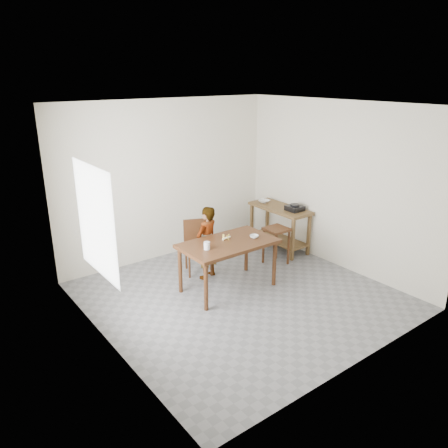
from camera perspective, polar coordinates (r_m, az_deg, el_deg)
floor at (r=6.47m, az=2.17°, el=-9.50°), size 4.00×4.00×0.04m
ceiling at (r=5.69m, az=2.52°, el=15.49°), size 4.00×4.00×0.04m
wall_back at (r=7.55m, az=-7.47°, el=5.73°), size 4.00×0.04×2.70m
wall_front at (r=4.65m, az=18.33°, el=-3.72°), size 4.00×0.04×2.70m
wall_left at (r=4.97m, az=-15.99°, el=-2.00°), size 0.04×4.00×2.70m
wall_right at (r=7.35m, az=14.66°, el=4.89°), size 0.04×4.00×2.70m
window_pane at (r=5.12m, az=-16.46°, el=0.34°), size 0.02×1.10×1.30m
dining_table at (r=6.50m, az=0.53°, el=-5.44°), size 1.40×0.80×0.75m
prep_counter at (r=8.04m, az=7.21°, el=-0.50°), size 0.50×1.20×0.80m
child at (r=6.78m, az=-2.26°, el=-2.47°), size 0.49×0.39×1.17m
dining_chair at (r=7.02m, az=-3.38°, el=-3.12°), size 0.54×0.54×0.85m
stool at (r=7.42m, az=6.80°, el=-2.85°), size 0.37×0.37×0.64m
glass_tumbler at (r=6.08m, az=-2.25°, el=-2.84°), size 0.11×0.11×0.11m
small_bowl at (r=6.52m, az=3.96°, el=-1.64°), size 0.15×0.15×0.04m
banana at (r=6.45m, az=0.31°, el=-1.80°), size 0.15×0.11×0.05m
serving_bowl at (r=8.14m, az=5.27°, el=2.97°), size 0.23×0.23×0.05m
gas_burner at (r=7.73m, az=9.23°, el=2.06°), size 0.27×0.27×0.09m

